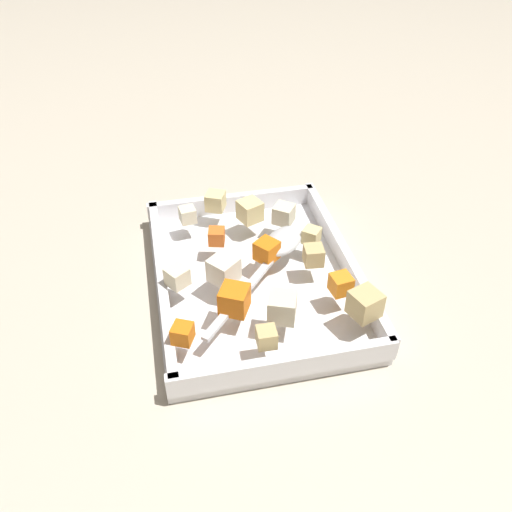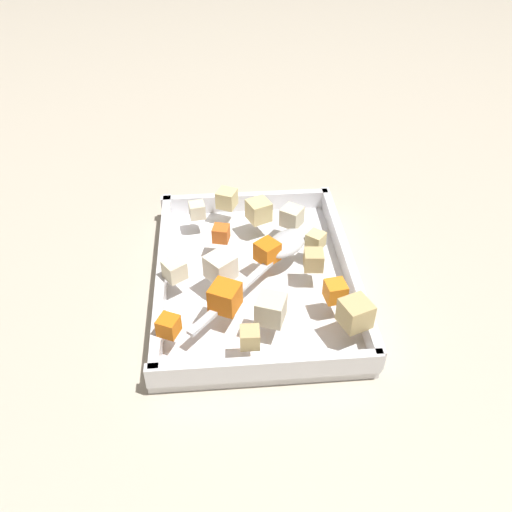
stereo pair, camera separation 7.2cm
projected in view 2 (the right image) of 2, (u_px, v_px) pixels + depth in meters
The scene contains 19 objects.
ground_plane at pixel (253, 284), 0.75m from camera, with size 4.00×4.00×0.00m, color #BCB29E.
baking_dish at pixel (256, 279), 0.74m from camera, with size 0.35×0.27×0.04m.
carrot_chunk_near_left at pixel (169, 326), 0.62m from camera, with size 0.02×0.02×0.02m, color orange.
carrot_chunk_corner_nw at pixel (268, 253), 0.72m from camera, with size 0.03×0.03×0.03m, color orange.
carrot_chunk_mid_right at pixel (225, 297), 0.65m from camera, with size 0.03×0.03×0.03m, color orange.
carrot_chunk_front_center at pixel (335, 291), 0.66m from camera, with size 0.02×0.02×0.02m, color orange.
carrot_chunk_corner_se at pixel (221, 233), 0.76m from camera, with size 0.02×0.02×0.02m, color orange.
potato_chunk_far_left at pixel (314, 260), 0.71m from camera, with size 0.03×0.03×0.03m, color tan.
potato_chunk_corner_sw at pixel (292, 216), 0.78m from camera, with size 0.03×0.03×0.03m, color beige.
potato_chunk_near_right at pixel (197, 210), 0.80m from camera, with size 0.02×0.02×0.02m, color beige.
potato_chunk_corner_ne at pixel (259, 211), 0.79m from camera, with size 0.03×0.03×0.03m, color #E0CC89.
potato_chunk_near_spoon at pixel (227, 199), 0.82m from camera, with size 0.03×0.03×0.03m, color #E0CC89.
potato_chunk_rim_edge at pixel (316, 240), 0.74m from camera, with size 0.02×0.02×0.02m, color #E0CC89.
potato_chunk_mid_left at pixel (175, 270), 0.69m from camera, with size 0.03×0.03×0.03m, color beige.
potato_chunk_under_handle at pixel (355, 313), 0.63m from camera, with size 0.03×0.03×0.03m, color tan.
potato_chunk_heap_side at pixel (250, 337), 0.60m from camera, with size 0.02×0.02×0.02m, color tan.
parsnip_chunk_center at pixel (271, 309), 0.63m from camera, with size 0.03×0.03×0.03m, color beige.
parsnip_chunk_far_right at pixel (221, 267), 0.69m from camera, with size 0.03×0.03×0.03m, color silver.
serving_spoon at pixel (281, 249), 0.73m from camera, with size 0.20×0.17×0.02m.
Camera 2 is at (0.56, -0.04, 0.51)m, focal length 37.92 mm.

